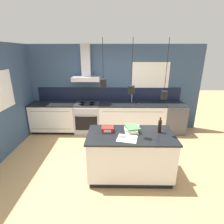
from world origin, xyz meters
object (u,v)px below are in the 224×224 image
object	(u,v)px
oven_range	(88,118)
book_stack	(132,129)
red_supply_box	(108,129)
dishwasher	(174,118)
bottle_on_island	(160,126)

from	to	relation	value
oven_range	book_stack	size ratio (longest dim) A/B	2.42
book_stack	red_supply_box	bearing A→B (deg)	-177.63
dishwasher	bottle_on_island	xyz separation A→B (m)	(-0.96, -1.97, 0.58)
oven_range	red_supply_box	bearing A→B (deg)	-70.29
dishwasher	book_stack	distance (m)	2.48
book_stack	red_supply_box	distance (m)	0.47
bottle_on_island	red_supply_box	distance (m)	1.00
red_supply_box	book_stack	bearing A→B (deg)	2.37
book_stack	red_supply_box	xyz separation A→B (m)	(-0.47, -0.02, -0.01)
oven_range	bottle_on_island	size ratio (longest dim) A/B	2.93
book_stack	bottle_on_island	bearing A→B (deg)	-5.54
oven_range	red_supply_box	world-z (taller)	red_supply_box
dishwasher	bottle_on_island	bearing A→B (deg)	-115.91
bottle_on_island	book_stack	size ratio (longest dim) A/B	0.83
dishwasher	red_supply_box	size ratio (longest dim) A/B	4.00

